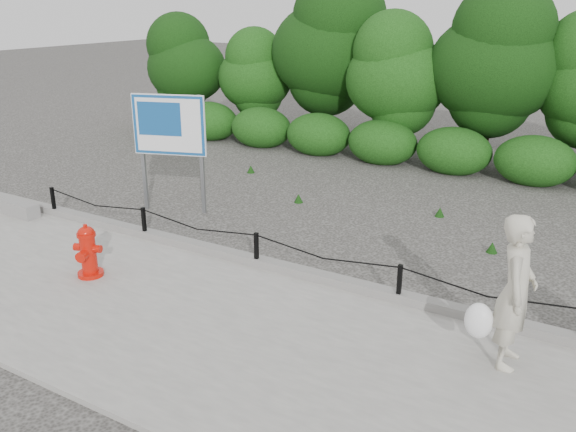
% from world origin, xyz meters
% --- Properties ---
extents(ground, '(90.00, 90.00, 0.00)m').
position_xyz_m(ground, '(0.00, 0.00, 0.00)').
color(ground, '#2D2B28').
rests_on(ground, ground).
extents(sidewalk, '(14.00, 4.00, 0.08)m').
position_xyz_m(sidewalk, '(0.00, -2.00, 0.04)').
color(sidewalk, gray).
rests_on(sidewalk, ground).
extents(curb, '(14.00, 0.22, 0.14)m').
position_xyz_m(curb, '(0.00, 0.05, 0.15)').
color(curb, slate).
rests_on(curb, sidewalk).
extents(chain_barrier, '(10.06, 0.06, 0.60)m').
position_xyz_m(chain_barrier, '(0.00, 0.00, 0.46)').
color(chain_barrier, black).
rests_on(chain_barrier, sidewalk).
extents(treeline, '(20.15, 3.74, 5.01)m').
position_xyz_m(treeline, '(0.35, 9.00, 2.57)').
color(treeline, black).
rests_on(treeline, ground).
extents(fire_hydrant, '(0.52, 0.53, 0.88)m').
position_xyz_m(fire_hydrant, '(-2.10, -1.68, 0.50)').
color(fire_hydrant, red).
rests_on(fire_hydrant, sidewalk).
extents(pedestrian, '(0.78, 0.74, 1.92)m').
position_xyz_m(pedestrian, '(4.19, -0.82, 1.01)').
color(pedestrian, '#BBB5A1').
rests_on(pedestrian, sidewalk).
extents(concrete_block, '(0.91, 0.35, 0.29)m').
position_xyz_m(concrete_block, '(-5.58, -0.38, 0.22)').
color(concrete_block, gray).
rests_on(concrete_block, sidewalk).
extents(advertising_sign, '(1.49, 0.58, 2.49)m').
position_xyz_m(advertising_sign, '(-3.19, 1.62, 1.76)').
color(advertising_sign, slate).
rests_on(advertising_sign, ground).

